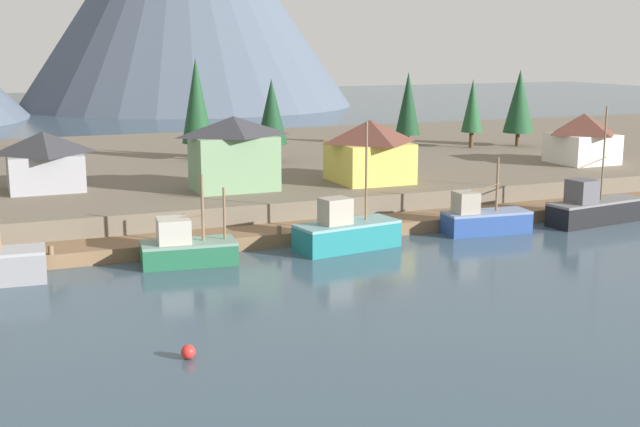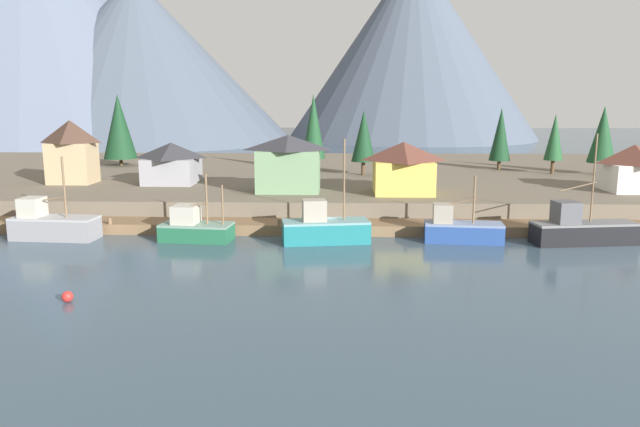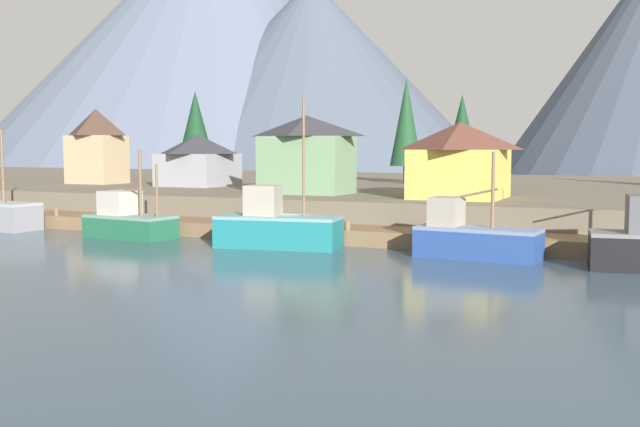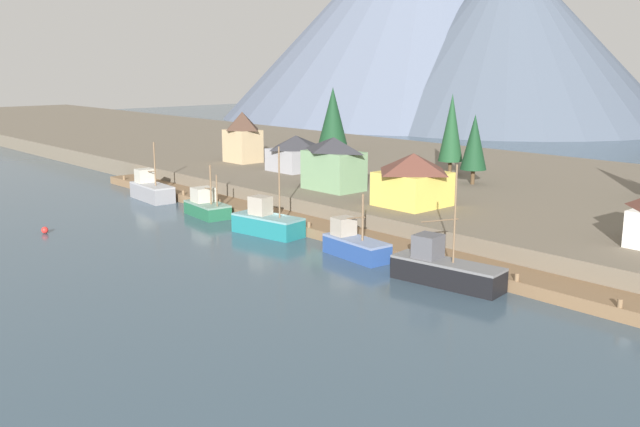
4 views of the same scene
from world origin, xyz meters
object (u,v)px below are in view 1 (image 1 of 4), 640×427
(fishing_boat_teal, at_px, (346,232))
(house_yellow, at_px, (370,150))
(conifer_mid_left, at_px, (408,104))
(fishing_boat_black, at_px, (594,209))
(house_white, at_px, (583,138))
(channel_buoy, at_px, (188,352))
(conifer_back_right, at_px, (519,101))
(house_green, at_px, (234,153))
(house_grey, at_px, (44,160))
(conifer_back_left, at_px, (196,101))
(conifer_near_right, at_px, (472,106))
(conifer_near_left, at_px, (272,112))
(fishing_boat_blue, at_px, (484,219))
(fishing_boat_green, at_px, (186,247))

(fishing_boat_teal, xyz_separation_m, house_yellow, (8.20, 13.08, 4.08))
(conifer_mid_left, bearing_deg, fishing_boat_black, -92.80)
(fishing_boat_teal, distance_m, fishing_boat_black, 22.64)
(house_white, height_order, channel_buoy, house_white)
(conifer_back_right, bearing_deg, house_yellow, -148.70)
(fishing_boat_teal, relative_size, house_green, 1.28)
(house_green, xyz_separation_m, house_yellow, (12.51, -0.31, -0.35))
(house_grey, relative_size, conifer_back_left, 0.63)
(house_white, relative_size, conifer_near_right, 0.74)
(conifer_near_right, bearing_deg, house_white, -77.58)
(house_grey, relative_size, conifer_near_left, 0.78)
(fishing_boat_teal, height_order, house_white, fishing_boat_teal)
(house_white, xyz_separation_m, conifer_near_right, (-3.44, 15.62, 2.34))
(fishing_boat_blue, xyz_separation_m, house_green, (-16.46, 12.82, 4.55))
(house_yellow, bearing_deg, conifer_back_right, 31.30)
(fishing_boat_green, distance_m, house_white, 48.16)
(house_green, relative_size, house_white, 1.19)
(fishing_boat_green, bearing_deg, conifer_back_left, 80.56)
(fishing_boat_teal, distance_m, house_green, 14.75)
(conifer_mid_left, bearing_deg, house_yellow, -125.38)
(house_white, bearing_deg, conifer_mid_left, 114.77)
(house_green, bearing_deg, house_white, 3.00)
(fishing_boat_blue, relative_size, house_grey, 1.04)
(conifer_mid_left, height_order, conifer_back_left, conifer_back_left)
(house_grey, relative_size, conifer_near_right, 0.83)
(fishing_boat_green, relative_size, fishing_boat_blue, 0.94)
(house_yellow, bearing_deg, conifer_near_left, 103.34)
(fishing_boat_blue, bearing_deg, house_yellow, 112.77)
(conifer_back_left, bearing_deg, fishing_boat_black, -52.83)
(house_yellow, bearing_deg, house_green, 178.57)
(house_white, distance_m, house_grey, 53.09)
(house_yellow, xyz_separation_m, channel_buoy, (-23.93, -29.90, -4.99))
(house_green, bearing_deg, fishing_boat_blue, -37.91)
(house_green, height_order, house_grey, house_green)
(house_yellow, bearing_deg, fishing_boat_green, -147.33)
(fishing_boat_teal, height_order, channel_buoy, fishing_boat_teal)
(fishing_boat_green, height_order, house_white, house_white)
(fishing_boat_teal, bearing_deg, channel_buoy, -142.22)
(fishing_boat_teal, height_order, conifer_near_right, conifer_near_right)
(fishing_boat_black, xyz_separation_m, channel_buoy, (-38.37, -16.98, -0.91))
(conifer_back_right, bearing_deg, conifer_near_left, -177.42)
(house_yellow, relative_size, house_grey, 1.00)
(fishing_boat_blue, bearing_deg, conifer_back_left, 119.31)
(channel_buoy, bearing_deg, conifer_back_left, 75.11)
(house_white, distance_m, conifer_back_right, 15.39)
(conifer_back_right, bearing_deg, fishing_boat_black, -114.72)
(fishing_boat_teal, relative_size, conifer_back_left, 0.85)
(fishing_boat_teal, xyz_separation_m, fishing_boat_black, (22.64, 0.16, 0.01))
(fishing_boat_green, bearing_deg, house_grey, 116.77)
(house_white, bearing_deg, house_grey, 175.04)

